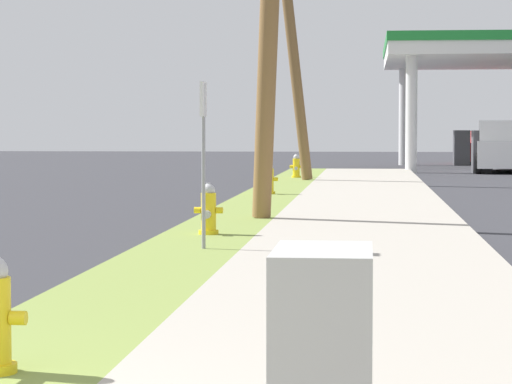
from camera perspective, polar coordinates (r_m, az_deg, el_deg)
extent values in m
cylinder|color=yellow|center=(7.30, -11.73, -6.15)|extent=(0.10, 0.09, 0.09)
cylinder|color=yellow|center=(16.63, -2.37, -2.01)|extent=(0.29, 0.29, 0.06)
cylinder|color=yellow|center=(16.61, -2.37, -1.08)|extent=(0.22, 0.22, 0.60)
sphere|color=#B2B2B7|center=(16.59, -2.38, 0.09)|extent=(0.19, 0.19, 0.19)
cylinder|color=#B2B2B7|center=(16.58, -2.38, 0.37)|extent=(0.06, 0.06, 0.05)
cylinder|color=yellow|center=(16.63, -2.92, -0.91)|extent=(0.10, 0.09, 0.09)
cylinder|color=yellow|center=(16.58, -1.83, -0.92)|extent=(0.10, 0.09, 0.09)
cylinder|color=#B2B2B7|center=(16.44, -2.46, -1.13)|extent=(0.11, 0.12, 0.11)
cylinder|color=yellow|center=(26.98, 0.65, -0.03)|extent=(0.29, 0.29, 0.06)
cylinder|color=yellow|center=(26.96, 0.65, 0.54)|extent=(0.22, 0.22, 0.60)
sphere|color=#B2B2B7|center=(26.95, 0.65, 1.26)|extent=(0.19, 0.19, 0.19)
cylinder|color=#B2B2B7|center=(26.95, 0.65, 1.43)|extent=(0.06, 0.06, 0.05)
cylinder|color=yellow|center=(26.97, 0.32, 0.64)|extent=(0.10, 0.09, 0.09)
cylinder|color=yellow|center=(26.95, 0.99, 0.64)|extent=(0.10, 0.09, 0.09)
cylinder|color=#B2B2B7|center=(26.79, 0.62, 0.52)|extent=(0.11, 0.12, 0.11)
cylinder|color=yellow|center=(36.17, 2.01, 0.77)|extent=(0.29, 0.29, 0.06)
cylinder|color=yellow|center=(36.16, 2.01, 1.20)|extent=(0.22, 0.22, 0.60)
sphere|color=#B2B2B7|center=(36.15, 2.02, 1.73)|extent=(0.19, 0.19, 0.19)
cylinder|color=#B2B2B7|center=(36.15, 2.02, 1.86)|extent=(0.06, 0.06, 0.05)
cylinder|color=yellow|center=(36.17, 1.76, 1.27)|extent=(0.10, 0.09, 0.09)
cylinder|color=yellow|center=(36.15, 2.27, 1.27)|extent=(0.10, 0.09, 0.09)
cylinder|color=#B2B2B7|center=(35.99, 2.00, 1.18)|extent=(0.11, 0.12, 0.11)
cylinder|color=brown|center=(34.39, 1.65, 8.78)|extent=(1.51, 1.17, 9.82)
cube|color=#B7B7B2|center=(5.17, 3.33, -8.28)|extent=(0.44, 0.75, 0.99)
cylinder|color=gray|center=(14.56, -2.63, 1.29)|extent=(0.05, 0.05, 2.10)
cube|color=white|center=(14.56, -2.64, 4.63)|extent=(0.04, 0.36, 0.44)
cylinder|color=silver|center=(43.68, 7.73, 3.84)|extent=(0.44, 0.44, 4.41)
cylinder|color=silver|center=(53.14, 7.35, 3.71)|extent=(0.44, 0.44, 4.41)
cube|color=white|center=(48.66, 10.66, 6.64)|extent=(7.07, 11.27, 0.50)
cube|color=#1E8433|center=(48.69, 10.67, 7.14)|extent=(7.17, 11.37, 0.36)
cube|color=#47474C|center=(43.86, 11.16, 1.97)|extent=(0.70, 1.10, 1.60)
cube|color=#47474C|center=(53.29, 10.17, 2.18)|extent=(0.70, 1.10, 1.60)
cube|color=red|center=(55.68, 11.43, 1.99)|extent=(2.02, 4.58, 0.85)
cube|color=red|center=(55.44, 11.45, 2.71)|extent=(1.69, 2.10, 0.56)
cylinder|color=black|center=(57.34, 10.47, 1.74)|extent=(0.25, 0.61, 0.60)
cylinder|color=black|center=(57.43, 12.19, 1.72)|extent=(0.25, 0.61, 0.60)
cylinder|color=black|center=(53.94, 10.61, 1.65)|extent=(0.25, 0.61, 0.60)
cylinder|color=black|center=(54.04, 12.44, 1.64)|extent=(0.25, 0.61, 0.60)
cube|color=white|center=(45.13, 12.17, 1.88)|extent=(2.44, 5.55, 1.00)
cube|color=white|center=(44.15, 12.23, 2.99)|extent=(2.00, 2.20, 0.76)
cube|color=white|center=(46.31, 12.13, 2.68)|extent=(2.11, 3.06, 0.24)
cylinder|color=black|center=(42.97, 10.99, 1.39)|extent=(0.28, 0.78, 0.76)
cylinder|color=black|center=(47.27, 10.93, 1.55)|extent=(0.28, 0.78, 0.76)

